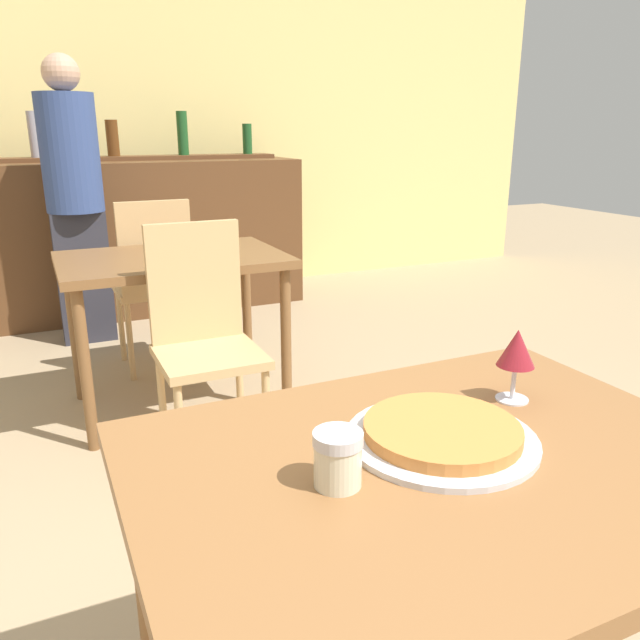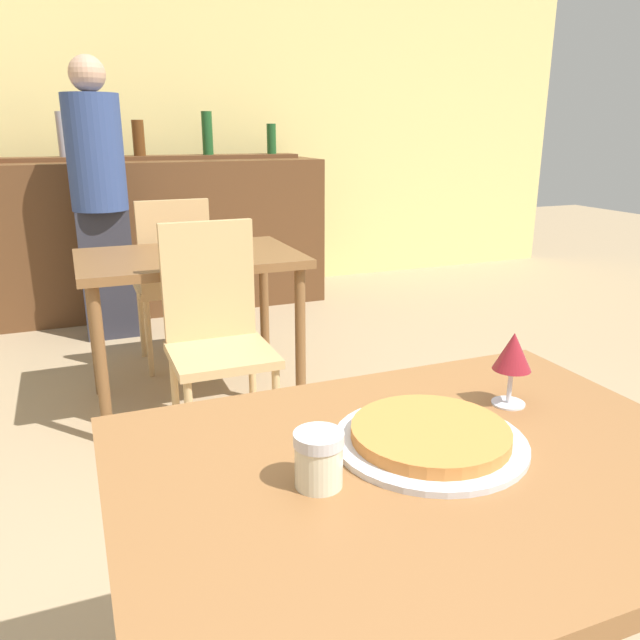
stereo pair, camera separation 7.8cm
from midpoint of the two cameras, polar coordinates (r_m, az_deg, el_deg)
wall_back at (r=5.27m, az=-16.43°, el=17.31°), size 8.00×0.05×2.80m
dining_table_near at (r=1.19m, az=11.54°, el=-16.10°), size 1.08×0.80×0.76m
dining_table_far at (r=3.02m, az=-11.07°, el=4.14°), size 1.02×0.70×0.76m
bar_counter at (r=4.83m, az=-14.94°, el=7.35°), size 2.60×0.56×1.10m
bar_back_shelf at (r=4.91m, az=-15.87°, el=14.69°), size 2.39×0.24×0.35m
chair_far_side_front at (r=2.56m, az=-8.67°, el=-0.59°), size 0.40×0.40×0.97m
chair_far_side_back at (r=3.54m, az=-12.61°, el=4.13°), size 0.40×0.40×0.97m
pizza_tray at (r=1.19m, az=11.90°, el=-10.42°), size 0.36×0.36×0.04m
cheese_shaker at (r=1.03m, az=2.09°, el=-12.59°), size 0.08×0.08×0.09m
person_standing at (r=4.18m, az=-19.04°, el=11.05°), size 0.34×0.34×1.74m
wine_glass at (r=1.36m, az=18.80°, el=-2.95°), size 0.08×0.08×0.16m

